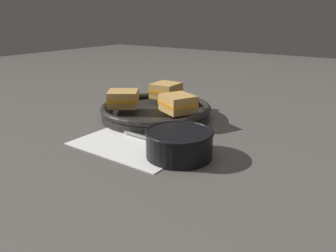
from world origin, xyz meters
The scene contains 8 objects.
ground_plane centered at (0.00, 0.00, 0.00)m, with size 4.00×4.00×0.00m, color #56514C.
napkin centered at (-0.06, -0.03, 0.00)m, with size 0.28×0.24×0.00m.
soup_bowl centered at (0.07, -0.05, 0.03)m, with size 0.15×0.15×0.06m.
spoon centered at (-0.02, -0.01, 0.01)m, with size 0.15×0.03×0.01m.
skillet centered at (-0.14, 0.15, 0.02)m, with size 0.44×0.33×0.04m.
sandwich_near_left centered at (-0.05, 0.13, 0.07)m, with size 0.11×0.11×0.05m.
sandwich_near_right centered at (-0.17, 0.24, 0.07)m, with size 0.08×0.09×0.05m.
sandwich_far_left centered at (-0.21, 0.08, 0.07)m, with size 0.12×0.11×0.05m.
Camera 1 is at (0.43, -0.60, 0.29)m, focal length 35.00 mm.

